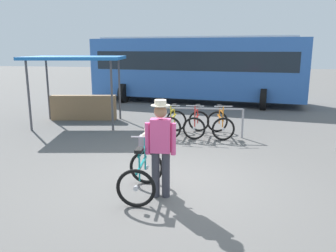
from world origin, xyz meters
name	(u,v)px	position (x,y,z in m)	size (l,w,h in m)	color
ground_plane	(176,184)	(0.00, 0.00, 0.00)	(80.00, 80.00, 0.00)	#605E5B
bike_rack_rail	(200,116)	(0.16, 3.69, 0.64)	(2.50, 0.24, 0.88)	#99999E
racked_bike_yellow	(173,123)	(-0.65, 3.81, 0.37)	(0.69, 1.10, 0.97)	black
racked_bike_red	(197,123)	(0.04, 3.86, 0.37)	(0.72, 1.14, 0.98)	black
racked_bike_orange	(220,124)	(0.74, 3.91, 0.37)	(0.86, 1.21, 0.97)	black
featured_bicycle	(143,166)	(-0.55, -0.45, 0.49)	(0.72, 1.22, 1.09)	black
person_with_featured_bike	(161,145)	(-0.19, -0.60, 0.95)	(0.53, 0.32, 1.72)	#383842
bus_distant	(196,66)	(-0.57, 10.46, 1.74)	(10.27, 4.40, 3.08)	#3366B7
market_stall	(80,83)	(-4.14, 5.08, 1.39)	(3.45, 2.80, 2.30)	#4C4C51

